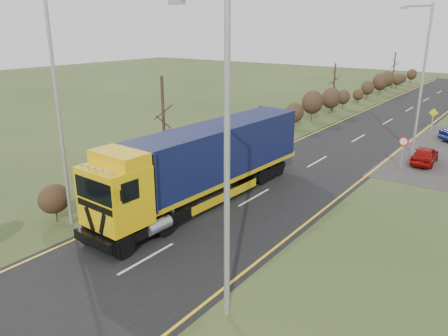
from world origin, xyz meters
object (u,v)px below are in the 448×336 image
speed_sign (403,147)px  lorry (205,160)px  car_red_hatchback (425,155)px  streetlight_near (223,153)px

speed_sign → lorry: bearing=-120.8°
car_red_hatchback → speed_sign: size_ratio=1.59×
lorry → streetlight_near: (6.26, -7.01, 3.10)m
speed_sign → streetlight_near: bearing=-91.8°
lorry → speed_sign: 13.35m
lorry → car_red_hatchback: (7.73, 13.79, -1.70)m
lorry → car_red_hatchback: 15.90m
car_red_hatchback → speed_sign: speed_sign is taller
lorry → speed_sign: bearing=61.5°
lorry → streetlight_near: size_ratio=1.50×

